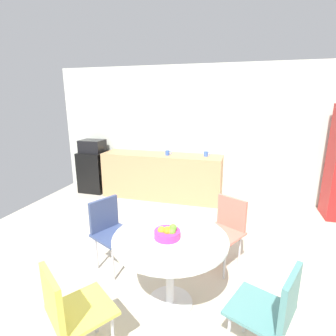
# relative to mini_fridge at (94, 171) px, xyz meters

# --- Properties ---
(ground_plane) EXTENTS (6.00, 6.00, 0.00)m
(ground_plane) POSITION_rel_mini_fridge_xyz_m (2.22, -2.65, -0.43)
(ground_plane) COLOR beige
(wall_back) EXTENTS (6.00, 0.10, 2.60)m
(wall_back) POSITION_rel_mini_fridge_xyz_m (2.22, 0.35, 0.87)
(wall_back) COLOR silver
(wall_back) RESTS_ON ground_plane
(counter_block) EXTENTS (2.38, 0.60, 0.90)m
(counter_block) POSITION_rel_mini_fridge_xyz_m (1.54, 0.00, 0.02)
(counter_block) COLOR tan
(counter_block) RESTS_ON ground_plane
(mini_fridge) EXTENTS (0.54, 0.54, 0.86)m
(mini_fridge) POSITION_rel_mini_fridge_xyz_m (0.00, 0.00, 0.00)
(mini_fridge) COLOR black
(mini_fridge) RESTS_ON ground_plane
(microwave) EXTENTS (0.48, 0.38, 0.26)m
(microwave) POSITION_rel_mini_fridge_xyz_m (0.00, 0.00, 0.56)
(microwave) COLOR black
(microwave) RESTS_ON mini_fridge
(round_table) EXTENTS (1.06, 1.06, 0.73)m
(round_table) POSITION_rel_mini_fridge_xyz_m (2.46, -2.76, 0.16)
(round_table) COLOR silver
(round_table) RESTS_ON ground_plane
(chair_yellow) EXTENTS (0.59, 0.59, 0.83)m
(chair_yellow) POSITION_rel_mini_fridge_xyz_m (1.92, -3.53, 0.09)
(chair_yellow) COLOR silver
(chair_yellow) RESTS_ON ground_plane
(chair_teal) EXTENTS (0.55, 0.55, 0.83)m
(chair_teal) POSITION_rel_mini_fridge_xyz_m (3.33, -3.14, 0.09)
(chair_teal) COLOR silver
(chair_teal) RESTS_ON ground_plane
(chair_coral) EXTENTS (0.57, 0.57, 0.83)m
(chair_coral) POSITION_rel_mini_fridge_xyz_m (2.94, -1.94, 0.09)
(chair_coral) COLOR silver
(chair_coral) RESTS_ON ground_plane
(chair_navy) EXTENTS (0.56, 0.56, 0.83)m
(chair_navy) POSITION_rel_mini_fridge_xyz_m (1.61, -2.34, 0.09)
(chair_navy) COLOR silver
(chair_navy) RESTS_ON ground_plane
(fruit_bowl) EXTENTS (0.24, 0.24, 0.13)m
(fruit_bowl) POSITION_rel_mini_fridge_xyz_m (2.44, -2.77, 0.35)
(fruit_bowl) COLOR #D8338C
(fruit_bowl) RESTS_ON round_table
(mug_white) EXTENTS (0.13, 0.08, 0.09)m
(mug_white) POSITION_rel_mini_fridge_xyz_m (2.41, 0.04, 0.52)
(mug_white) COLOR #3F66BF
(mug_white) RESTS_ON counter_block
(mug_green) EXTENTS (0.13, 0.08, 0.09)m
(mug_green) POSITION_rel_mini_fridge_xyz_m (1.68, -0.05, 0.52)
(mug_green) COLOR #3F66BF
(mug_green) RESTS_ON counter_block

